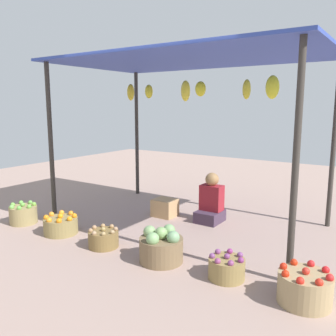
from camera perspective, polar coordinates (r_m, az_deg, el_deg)
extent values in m
plane|color=gray|center=(5.65, 3.16, -8.72)|extent=(14.00, 14.00, 0.00)
cylinder|color=#38332D|center=(5.81, -18.19, 3.70)|extent=(0.07, 0.07, 2.45)
cylinder|color=#38332D|center=(3.71, 19.68, 0.36)|extent=(0.07, 0.07, 2.45)
cylinder|color=#38332D|center=(7.30, -5.00, 5.31)|extent=(0.07, 0.07, 2.45)
cylinder|color=#38332D|center=(5.77, 24.91, 3.23)|extent=(0.07, 0.07, 2.45)
cube|color=#3449A4|center=(5.40, 3.42, 16.97)|extent=(3.98, 2.42, 0.04)
ellipsoid|color=yellow|center=(6.29, -5.96, 11.92)|extent=(0.12, 0.12, 0.28)
ellipsoid|color=yellow|center=(5.93, -3.07, 12.08)|extent=(0.13, 0.13, 0.22)
ellipsoid|color=yellow|center=(5.69, 2.82, 12.18)|extent=(0.14, 0.14, 0.32)
ellipsoid|color=yellow|center=(5.03, 5.21, 12.46)|extent=(0.15, 0.15, 0.20)
ellipsoid|color=yellow|center=(5.28, 12.43, 12.15)|extent=(0.12, 0.12, 0.28)
ellipsoid|color=yellow|center=(4.74, 16.32, 12.27)|extent=(0.17, 0.17, 0.29)
cube|color=#402E41|center=(5.70, 6.69, -7.65)|extent=(0.36, 0.44, 0.18)
cube|color=maroon|center=(5.67, 6.98, -4.72)|extent=(0.34, 0.22, 0.40)
sphere|color=#977044|center=(5.60, 7.04, -1.81)|extent=(0.21, 0.21, 0.21)
cylinder|color=#998654|center=(6.03, -22.07, -6.91)|extent=(0.41, 0.41, 0.27)
sphere|color=#67AC45|center=(5.99, -22.17, -5.43)|extent=(0.07, 0.07, 0.07)
sphere|color=#6FB444|center=(5.85, -21.25, -5.77)|extent=(0.07, 0.07, 0.07)
sphere|color=#73AA40|center=(5.98, -20.58, -5.42)|extent=(0.07, 0.07, 0.07)
sphere|color=#66A849|center=(6.10, -21.11, -5.14)|extent=(0.07, 0.07, 0.07)
sphere|color=#68AF47|center=(6.15, -22.40, -5.12)|extent=(0.07, 0.07, 0.07)
sphere|color=#69AB43|center=(6.07, -23.52, -5.38)|extent=(0.07, 0.07, 0.07)
sphere|color=#70B851|center=(5.93, -23.66, -5.73)|extent=(0.07, 0.07, 0.07)
sphere|color=#63B144|center=(5.84, -22.65, -5.91)|extent=(0.07, 0.07, 0.07)
cylinder|color=olive|center=(5.39, -16.72, -8.81)|extent=(0.48, 0.48, 0.23)
sphere|color=orange|center=(5.34, -16.80, -7.34)|extent=(0.08, 0.08, 0.08)
sphere|color=orange|center=(5.20, -15.42, -7.83)|extent=(0.08, 0.08, 0.08)
sphere|color=orange|center=(5.33, -14.71, -7.38)|extent=(0.08, 0.08, 0.08)
sphere|color=orange|center=(5.46, -15.22, -6.97)|extent=(0.08, 0.08, 0.08)
sphere|color=orange|center=(5.53, -16.61, -6.83)|extent=(0.08, 0.08, 0.08)
sphere|color=orange|center=(5.49, -18.09, -7.03)|extent=(0.08, 0.08, 0.08)
sphere|color=orange|center=(5.37, -18.87, -7.46)|extent=(0.08, 0.08, 0.08)
sphere|color=orange|center=(5.23, -18.44, -7.89)|extent=(0.08, 0.08, 0.08)
sphere|color=orange|center=(5.16, -17.00, -8.05)|extent=(0.08, 0.08, 0.08)
cylinder|color=brown|center=(4.78, -10.25, -11.07)|extent=(0.39, 0.39, 0.21)
sphere|color=#9F864E|center=(4.73, -10.30, -9.59)|extent=(0.06, 0.06, 0.06)
sphere|color=#A4855B|center=(4.63, -8.87, -10.07)|extent=(0.06, 0.06, 0.06)
sphere|color=#A27D5C|center=(4.74, -8.36, -9.59)|extent=(0.06, 0.06, 0.06)
sphere|color=#A3794F|center=(4.84, -8.98, -9.17)|extent=(0.06, 0.06, 0.06)
sphere|color=#A47D52|center=(4.88, -10.33, -9.04)|extent=(0.06, 0.06, 0.06)
sphere|color=#A57D57|center=(4.84, -11.67, -9.26)|extent=(0.06, 0.06, 0.06)
sphere|color=#A07851|center=(4.74, -12.24, -9.72)|extent=(0.06, 0.06, 0.06)
sphere|color=#A4815D|center=(4.63, -11.68, -10.17)|extent=(0.06, 0.06, 0.06)
sphere|color=#A08352|center=(4.59, -10.26, -10.32)|extent=(0.06, 0.06, 0.06)
cylinder|color=brown|center=(4.29, -1.10, -12.90)|extent=(0.51, 0.51, 0.28)
sphere|color=#7EA460|center=(4.21, -1.11, -10.36)|extent=(0.15, 0.15, 0.15)
sphere|color=#75A06F|center=(4.13, 0.83, -11.01)|extent=(0.15, 0.15, 0.15)
sphere|color=#79A566|center=(4.35, 0.18, -9.92)|extent=(0.15, 0.15, 0.15)
sphere|color=#7FA366|center=(4.31, -2.96, -10.11)|extent=(0.15, 0.15, 0.15)
sphere|color=#7CA869|center=(4.09, -2.47, -11.23)|extent=(0.15, 0.15, 0.15)
cylinder|color=olive|center=(3.96, 9.33, -15.54)|extent=(0.38, 0.38, 0.22)
sphere|color=#7B3C74|center=(3.90, 9.38, -13.72)|extent=(0.06, 0.06, 0.06)
sphere|color=#7C306F|center=(3.85, 11.53, -14.24)|extent=(0.06, 0.06, 0.06)
sphere|color=#753E76|center=(3.97, 11.42, -13.45)|extent=(0.06, 0.06, 0.06)
sphere|color=#872E6F|center=(4.04, 9.84, -12.97)|extent=(0.06, 0.06, 0.06)
sphere|color=#7A3B72|center=(4.01, 7.94, -13.09)|extent=(0.06, 0.06, 0.06)
sphere|color=#763F76|center=(3.90, 7.05, -13.76)|extent=(0.06, 0.06, 0.06)
sphere|color=#863C6C|center=(3.79, 7.92, -14.51)|extent=(0.06, 0.06, 0.06)
sphere|color=#813D6D|center=(3.77, 9.97, -14.73)|extent=(0.06, 0.06, 0.06)
cylinder|color=#A1885E|center=(3.69, 20.97, -17.51)|extent=(0.49, 0.49, 0.29)
sphere|color=red|center=(3.62, 21.14, -15.09)|extent=(0.07, 0.07, 0.07)
sphere|color=red|center=(3.59, 24.41, -15.64)|extent=(0.07, 0.07, 0.07)
sphere|color=red|center=(3.73, 23.86, -14.64)|extent=(0.07, 0.07, 0.07)
sphere|color=red|center=(3.80, 21.84, -13.99)|extent=(0.07, 0.07, 0.07)
sphere|color=red|center=(3.78, 19.45, -14.01)|extent=(0.07, 0.07, 0.07)
sphere|color=red|center=(3.66, 17.94, -14.70)|extent=(0.07, 0.07, 0.07)
sphere|color=red|center=(3.52, 18.23, -15.74)|extent=(0.07, 0.07, 0.07)
sphere|color=red|center=(3.44, 20.34, -16.51)|extent=(0.07, 0.07, 0.07)
sphere|color=red|center=(3.47, 22.98, -16.46)|extent=(0.07, 0.07, 0.07)
cube|color=tan|center=(5.93, -0.51, -6.34)|extent=(0.36, 0.32, 0.29)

